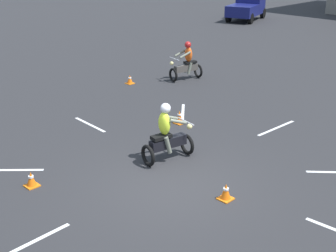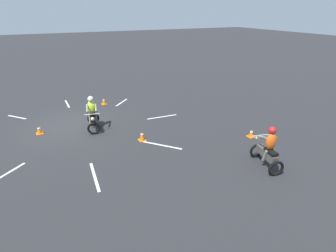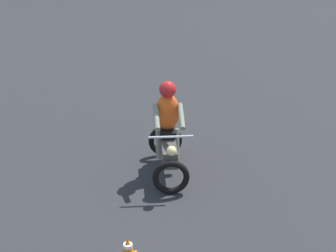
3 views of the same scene
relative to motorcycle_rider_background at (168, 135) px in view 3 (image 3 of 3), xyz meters
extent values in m
torus|color=black|center=(-0.15, -0.67, -0.43)|extent=(0.61, 0.23, 0.60)
torus|color=black|center=(0.14, 0.60, -0.43)|extent=(0.61, 0.23, 0.60)
cube|color=#4C4742|center=(-0.01, -0.03, -0.21)|extent=(0.48, 1.13, 0.28)
cube|color=black|center=(0.04, 0.18, 0.01)|extent=(0.38, 0.60, 0.10)
cylinder|color=silver|center=(-0.14, -0.62, 0.27)|extent=(0.69, 0.19, 0.04)
sphere|color=#F2E08C|center=(-0.17, -0.75, 0.09)|extent=(0.19, 0.19, 0.16)
ellipsoid|color=#EA5919|center=(0.02, 0.08, 0.37)|extent=(0.45, 0.36, 0.64)
cylinder|color=slate|center=(-0.24, -0.16, 0.42)|extent=(0.21, 0.55, 0.27)
cylinder|color=slate|center=(0.15, -0.25, 0.42)|extent=(0.21, 0.55, 0.27)
cylinder|color=slate|center=(-0.12, 0.09, -0.21)|extent=(0.17, 0.27, 0.51)
cylinder|color=slate|center=(0.15, 0.03, -0.21)|extent=(0.17, 0.27, 0.51)
sphere|color=red|center=(0.01, 0.04, 0.79)|extent=(0.34, 0.34, 0.28)
cone|color=orange|center=(-1.24, -2.17, -0.52)|extent=(0.24, 0.24, 0.35)
cylinder|color=white|center=(-1.24, -2.17, -0.47)|extent=(0.13, 0.13, 0.05)
camera|label=1|loc=(13.40, -14.46, 4.88)|focal=50.00mm
camera|label=2|loc=(6.96, 5.98, 4.71)|focal=28.00mm
camera|label=3|loc=(-2.89, -9.31, 4.83)|focal=70.00mm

